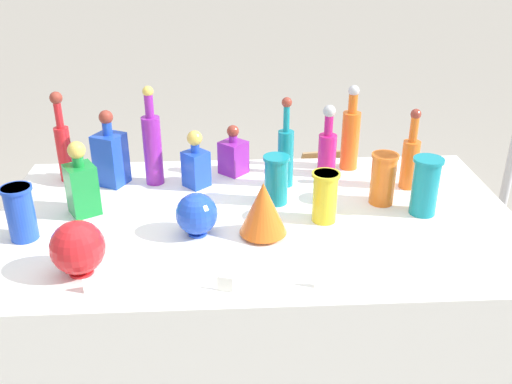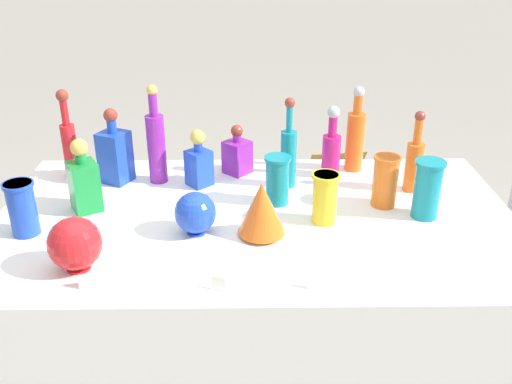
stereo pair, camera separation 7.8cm
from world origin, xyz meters
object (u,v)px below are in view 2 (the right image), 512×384
round_bowl_1 (75,244)px  cardboard_box_behind_left (339,197)px  tall_bottle_4 (156,144)px  tall_bottle_5 (289,153)px  tall_bottle_2 (414,161)px  slender_vase_2 (428,188)px  tall_bottle_3 (355,137)px  square_decanter_2 (199,162)px  tall_bottle_1 (69,141)px  slender_vase_3 (385,180)px  fluted_vase_0 (262,208)px  round_bowl_0 (195,213)px  square_decanter_3 (115,154)px  slender_vase_0 (22,207)px  square_decanter_1 (84,181)px  slender_vase_1 (277,179)px  slender_vase_4 (325,197)px  square_decanter_0 (237,154)px  tall_bottle_0 (331,149)px

round_bowl_1 → cardboard_box_behind_left: round_bowl_1 is taller
tall_bottle_4 → tall_bottle_5: 0.54m
tall_bottle_4 → round_bowl_1: 0.69m
tall_bottle_2 → slender_vase_2: 0.23m
tall_bottle_4 → tall_bottle_2: bearing=-5.5°
tall_bottle_3 → square_decanter_2: size_ratio=1.55×
tall_bottle_1 → slender_vase_3: 1.30m
fluted_vase_0 → round_bowl_0: (-0.23, 0.02, -0.02)m
tall_bottle_2 → fluted_vase_0: bearing=-149.9°
tall_bottle_1 → cardboard_box_behind_left: 1.78m
tall_bottle_1 → square_decanter_3: size_ratio=1.20×
square_decanter_2 → slender_vase_2: bearing=-18.7°
slender_vase_2 → slender_vase_0: bearing=-175.7°
square_decanter_2 → tall_bottle_2: bearing=-4.1°
square_decanter_1 → square_decanter_3: square_decanter_3 is taller
slender_vase_1 → slender_vase_4: (0.16, -0.16, -0.00)m
square_decanter_2 → tall_bottle_5: bearing=-1.8°
slender_vase_1 → cardboard_box_behind_left: 1.45m
slender_vase_0 → cardboard_box_behind_left: slender_vase_0 is taller
tall_bottle_2 → tall_bottle_5: 0.50m
square_decanter_1 → slender_vase_4: bearing=-6.9°
fluted_vase_0 → round_bowl_1: size_ratio=1.13×
tall_bottle_5 → square_decanter_2: (-0.37, 0.01, -0.04)m
square_decanter_0 → square_decanter_3: 0.51m
square_decanter_2 → tall_bottle_0: bearing=8.7°
tall_bottle_4 → slender_vase_3: size_ratio=2.04×
tall_bottle_0 → square_decanter_3: bearing=-177.2°
slender_vase_4 → cardboard_box_behind_left: bearing=78.0°
tall_bottle_1 → tall_bottle_2: tall_bottle_1 is taller
square_decanter_3 → cardboard_box_behind_left: square_decanter_3 is taller
square_decanter_2 → round_bowl_0: square_decanter_2 is taller
slender_vase_4 → fluted_vase_0: (-0.23, -0.09, 0.00)m
square_decanter_0 → slender_vase_4: size_ratio=1.14×
tall_bottle_3 → square_decanter_0: (-0.51, -0.03, -0.07)m
square_decanter_0 → cardboard_box_behind_left: size_ratio=0.48×
square_decanter_0 → round_bowl_0: square_decanter_0 is taller
square_decanter_3 → slender_vase_0: (-0.23, -0.44, -0.02)m
tall_bottle_1 → tall_bottle_5: (0.91, -0.10, -0.02)m
tall_bottle_4 → slender_vase_3: 0.93m
slender_vase_2 → slender_vase_4: size_ratio=1.16×
square_decanter_1 → slender_vase_0: 0.25m
tall_bottle_5 → fluted_vase_0: size_ratio=1.87×
tall_bottle_3 → round_bowl_1: (-1.00, -0.78, -0.06)m
square_decanter_1 → slender_vase_3: (1.14, 0.02, -0.01)m
square_decanter_3 → tall_bottle_3: bearing=6.2°
tall_bottle_0 → square_decanter_0: tall_bottle_0 is taller
slender_vase_2 → slender_vase_3: (-0.13, 0.09, -0.01)m
tall_bottle_0 → tall_bottle_3: 0.13m
fluted_vase_0 → cardboard_box_behind_left: 1.68m
slender_vase_0 → tall_bottle_4: bearing=47.2°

